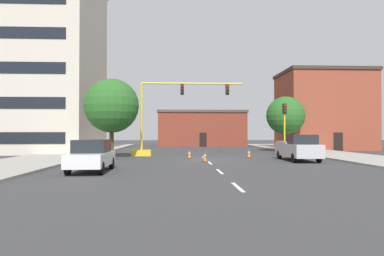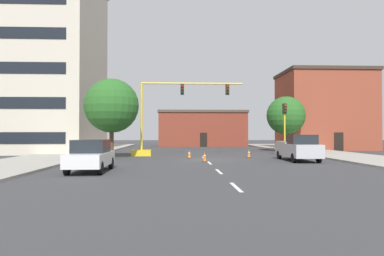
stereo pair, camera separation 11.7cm
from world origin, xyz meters
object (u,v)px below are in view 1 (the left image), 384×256
at_px(traffic_signal_gantry, 157,131).
at_px(pickup_truck_silver, 298,148).
at_px(traffic_light_pole_right, 285,118).
at_px(tree_right_mid, 286,116).
at_px(sedan_white_near_left, 92,155).
at_px(traffic_cone_roadside_a, 205,157).
at_px(tree_left_near, 112,106).
at_px(traffic_cone_roadside_c, 249,154).
at_px(traffic_cone_roadside_b, 189,154).

relative_size(traffic_signal_gantry, pickup_truck_silver, 1.90).
relative_size(traffic_signal_gantry, traffic_light_pole_right, 2.15).
bearing_deg(tree_right_mid, traffic_signal_gantry, -154.70).
relative_size(sedan_white_near_left, traffic_cone_roadside_a, 6.26).
xyz_separation_m(sedan_white_near_left, traffic_cone_roadside_a, (6.71, 6.18, -0.53)).
bearing_deg(traffic_signal_gantry, tree_left_near, -142.74).
distance_m(traffic_light_pole_right, traffic_cone_roadside_c, 5.09).
xyz_separation_m(traffic_cone_roadside_b, traffic_cone_roadside_c, (5.12, 0.37, 0.03)).
relative_size(traffic_signal_gantry, traffic_cone_roadside_b, 15.42).
bearing_deg(traffic_cone_roadside_a, traffic_signal_gantry, 119.34).
xyz_separation_m(traffic_signal_gantry, traffic_light_pole_right, (11.69, -1.19, 1.21)).
distance_m(tree_left_near, traffic_cone_roadside_a, 9.54).
bearing_deg(sedan_white_near_left, tree_left_near, 94.56).
distance_m(traffic_cone_roadside_b, traffic_cone_roadside_c, 5.14).
relative_size(pickup_truck_silver, sedan_white_near_left, 1.20).
relative_size(tree_right_mid, traffic_cone_roadside_a, 8.74).
xyz_separation_m(traffic_light_pole_right, tree_left_near, (-15.31, -1.57, 0.89)).
relative_size(traffic_light_pole_right, pickup_truck_silver, 0.88).
height_order(traffic_light_pole_right, traffic_cone_roadside_a, traffic_light_pole_right).
relative_size(traffic_signal_gantry, sedan_white_near_left, 2.28).
bearing_deg(pickup_truck_silver, traffic_signal_gantry, 150.45).
height_order(tree_left_near, sedan_white_near_left, tree_left_near).
height_order(traffic_light_pole_right, traffic_cone_roadside_c, traffic_light_pole_right).
distance_m(pickup_truck_silver, sedan_white_near_left, 15.49).
bearing_deg(traffic_signal_gantry, traffic_cone_roadside_c, -19.29).
height_order(traffic_cone_roadside_a, traffic_cone_roadside_b, traffic_cone_roadside_a).
bearing_deg(sedan_white_near_left, traffic_cone_roadside_b, 60.10).
bearing_deg(traffic_light_pole_right, traffic_signal_gantry, 174.20).
bearing_deg(traffic_cone_roadside_c, traffic_signal_gantry, 160.71).
bearing_deg(tree_right_mid, traffic_cone_roadside_b, -138.86).
xyz_separation_m(traffic_signal_gantry, tree_left_near, (-3.63, -2.76, 2.10)).
relative_size(traffic_cone_roadside_a, traffic_cone_roadside_c, 0.99).
distance_m(traffic_light_pole_right, tree_right_mid, 8.41).
height_order(traffic_signal_gantry, traffic_cone_roadside_a, traffic_signal_gantry).
xyz_separation_m(tree_right_mid, traffic_cone_roadside_a, (-10.42, -13.74, -3.77)).
relative_size(tree_left_near, sedan_white_near_left, 1.48).
bearing_deg(traffic_signal_gantry, pickup_truck_silver, -29.55).
height_order(pickup_truck_silver, traffic_cone_roadside_b, pickup_truck_silver).
xyz_separation_m(tree_left_near, pickup_truck_silver, (14.72, -3.52, -3.44)).
distance_m(tree_right_mid, traffic_cone_roadside_a, 17.65).
xyz_separation_m(tree_right_mid, traffic_cone_roadside_c, (-6.29, -9.59, -3.77)).
bearing_deg(traffic_cone_roadside_c, sedan_white_near_left, -136.40).
bearing_deg(traffic_light_pole_right, traffic_cone_roadside_c, -155.88).
bearing_deg(traffic_cone_roadside_c, traffic_cone_roadside_a, -134.91).
xyz_separation_m(tree_left_near, traffic_cone_roadside_b, (6.55, -0.43, -4.09)).
distance_m(traffic_signal_gantry, tree_right_mid, 15.96).
height_order(tree_right_mid, traffic_cone_roadside_b, tree_right_mid).
distance_m(tree_left_near, traffic_cone_roadside_c, 12.36).
xyz_separation_m(traffic_signal_gantry, traffic_cone_roadside_c, (8.05, -2.82, -1.96)).
distance_m(traffic_signal_gantry, pickup_truck_silver, 12.81).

